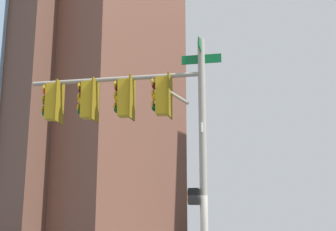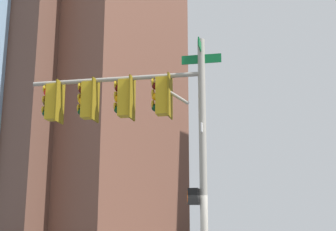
% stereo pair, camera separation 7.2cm
% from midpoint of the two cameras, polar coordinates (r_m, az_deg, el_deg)
% --- Properties ---
extents(signal_pole_assembly, '(1.89, 5.10, 6.62)m').
position_cam_midpoint_polar(signal_pole_assembly, '(12.49, -4.44, 0.14)').
color(signal_pole_assembly, '#9E998C').
rests_on(signal_pole_assembly, ground_plane).
extents(building_brick_nearside, '(20.77, 15.29, 39.20)m').
position_cam_midpoint_polar(building_brick_nearside, '(61.89, -8.38, 3.60)').
color(building_brick_nearside, brown).
rests_on(building_brick_nearside, ground_plane).
extents(building_brick_midblock, '(17.49, 14.76, 48.34)m').
position_cam_midpoint_polar(building_brick_midblock, '(63.29, -15.22, 7.93)').
color(building_brick_midblock, brown).
rests_on(building_brick_midblock, ground_plane).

